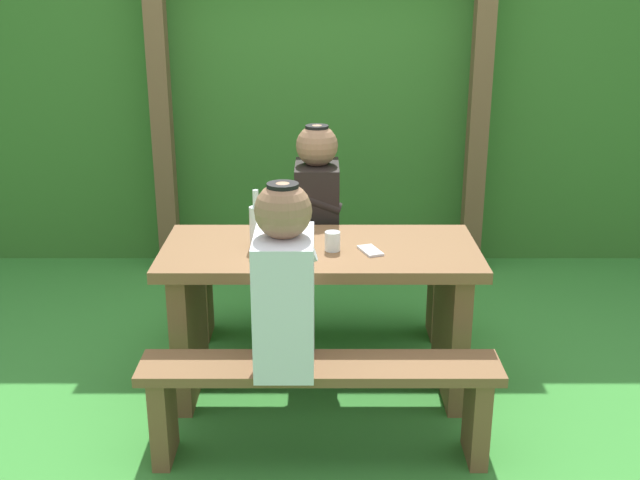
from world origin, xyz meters
TOP-DOWN VIEW (x-y plane):
  - ground_plane at (0.00, 0.00)m, footprint 12.00×12.00m
  - hedge_backdrop at (0.00, 2.29)m, footprint 6.40×1.09m
  - pergola_post_left at (-0.99, 1.56)m, footprint 0.12×0.12m
  - pergola_post_right at (0.99, 1.56)m, footprint 0.12×0.12m
  - picnic_table at (0.00, 0.00)m, footprint 1.40×0.64m
  - bench_near at (0.00, -0.56)m, footprint 1.40×0.24m
  - bench_far at (0.00, 0.56)m, footprint 1.40×0.24m
  - person_white_shirt at (-0.13, -0.56)m, footprint 0.25×0.35m
  - person_black_coat at (-0.02, 0.56)m, footprint 0.25×0.35m
  - drinking_glass at (0.05, -0.05)m, footprint 0.07×0.07m
  - bottle_left at (-0.12, 0.11)m, footprint 0.07×0.07m
  - bottle_right at (-0.28, 0.01)m, footprint 0.06×0.06m
  - cell_phone at (0.22, -0.06)m, footprint 0.11×0.16m

SIDE VIEW (x-z plane):
  - ground_plane at x=0.00m, z-range 0.00..0.00m
  - bench_near at x=0.00m, z-range 0.09..0.52m
  - bench_far at x=0.00m, z-range 0.09..0.52m
  - picnic_table at x=0.00m, z-range 0.13..0.83m
  - cell_phone at x=0.22m, z-range 0.70..0.71m
  - drinking_glass at x=0.05m, z-range 0.70..0.79m
  - person_white_shirt at x=-0.13m, z-range 0.39..1.11m
  - person_black_coat at x=-0.02m, z-range 0.39..1.11m
  - bottle_right at x=-0.28m, z-range 0.67..0.93m
  - bottle_left at x=-0.12m, z-range 0.68..0.92m
  - pergola_post_left at x=-0.99m, z-range 0.00..1.96m
  - pergola_post_right at x=0.99m, z-range 0.00..1.96m
  - hedge_backdrop at x=0.00m, z-range 0.00..2.25m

